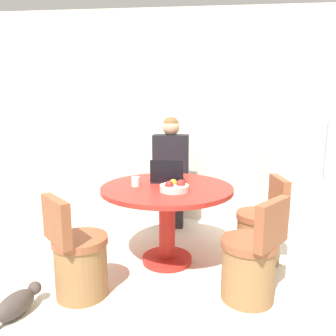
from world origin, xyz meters
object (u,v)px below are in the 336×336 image
(chair_near_left_corner, at_px, (79,261))
(cat, at_px, (17,303))
(person_seated, at_px, (171,170))
(chair_right_side, at_px, (260,233))
(chair_near_right_corner, at_px, (250,264))
(laptop, at_px, (167,177))
(dining_table, at_px, (167,204))
(fruit_bowl, at_px, (174,187))
(refrigerator, at_px, (294,154))

(chair_near_left_corner, bearing_deg, cat, 84.23)
(chair_near_left_corner, xyz_separation_m, person_seated, (0.59, 1.45, 0.45))
(chair_right_side, height_order, cat, chair_right_side)
(chair_near_right_corner, relative_size, laptop, 2.62)
(dining_table, relative_size, person_seated, 0.90)
(dining_table, height_order, chair_near_right_corner, chair_near_right_corner)
(dining_table, distance_m, person_seated, 0.84)
(chair_near_left_corner, distance_m, chair_near_right_corner, 1.31)
(dining_table, distance_m, laptop, 0.27)
(fruit_bowl, xyz_separation_m, cat, (-1.06, -0.74, -0.68))
(chair_right_side, bearing_deg, fruit_bowl, -77.68)
(cat, bearing_deg, chair_near_right_corner, -59.94)
(laptop, bearing_deg, cat, 47.82)
(chair_right_side, bearing_deg, chair_near_right_corner, -22.54)
(chair_right_side, height_order, fruit_bowl, fruit_bowl)
(dining_table, bearing_deg, chair_near_right_corner, -38.79)
(dining_table, relative_size, cat, 2.81)
(refrigerator, distance_m, person_seated, 1.41)
(chair_near_right_corner, xyz_separation_m, fruit_bowl, (-0.61, 0.38, 0.49))
(person_seated, distance_m, fruit_bowl, 1.01)
(refrigerator, relative_size, chair_near_left_corner, 2.25)
(chair_near_left_corner, xyz_separation_m, chair_near_right_corner, (1.31, 0.07, 0.00))
(laptop, height_order, fruit_bowl, laptop)
(dining_table, distance_m, chair_near_left_corner, 0.92)
(person_seated, distance_m, cat, 2.08)
(refrigerator, xyz_separation_m, dining_table, (-1.36, -0.89, -0.35))
(laptop, bearing_deg, person_seated, -88.32)
(chair_right_side, bearing_deg, refrigerator, 142.23)
(chair_near_left_corner, relative_size, cat, 1.90)
(refrigerator, distance_m, laptop, 1.56)
(chair_near_left_corner, distance_m, laptop, 1.11)
(chair_near_left_corner, bearing_deg, person_seated, -67.16)
(fruit_bowl, bearing_deg, laptop, 105.50)
(refrigerator, xyz_separation_m, chair_near_right_corner, (-0.68, -1.44, -0.63))
(laptop, bearing_deg, refrigerator, -151.91)
(chair_near_right_corner, bearing_deg, person_seated, -113.74)
(person_seated, bearing_deg, chair_right_side, 141.11)
(dining_table, distance_m, chair_right_side, 0.92)
(chair_right_side, height_order, chair_near_right_corner, same)
(refrigerator, height_order, chair_near_right_corner, refrigerator)
(chair_near_right_corner, distance_m, person_seated, 1.62)
(refrigerator, distance_m, cat, 3.06)
(chair_near_right_corner, relative_size, person_seated, 0.61)
(dining_table, relative_size, chair_near_left_corner, 1.48)
(refrigerator, relative_size, laptop, 5.91)
(dining_table, xyz_separation_m, cat, (-0.98, -0.91, -0.48))
(person_seated, relative_size, fruit_bowl, 5.36)
(chair_right_side, relative_size, fruit_bowl, 3.27)
(dining_table, height_order, chair_near_left_corner, chair_near_left_corner)
(person_seated, xyz_separation_m, cat, (-0.95, -1.73, -0.64))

